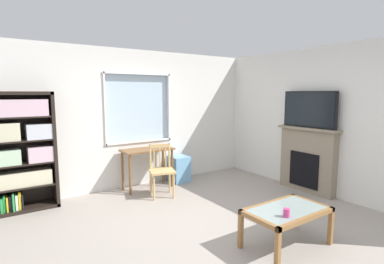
% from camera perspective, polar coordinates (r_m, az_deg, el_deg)
% --- Properties ---
extents(ground, '(6.03, 5.83, 0.02)m').
position_cam_1_polar(ground, '(4.15, 3.69, -18.27)').
color(ground, '#9E9389').
extents(wall_back_with_window, '(5.03, 0.15, 2.60)m').
position_cam_1_polar(wall_back_with_window, '(5.86, -10.85, 2.26)').
color(wall_back_with_window, silver).
rests_on(wall_back_with_window, ground).
extents(wall_right, '(0.12, 5.03, 2.60)m').
position_cam_1_polar(wall_right, '(5.72, 24.68, 1.84)').
color(wall_right, silver).
rests_on(wall_right, ground).
extents(bookshelf, '(0.90, 0.38, 1.81)m').
position_cam_1_polar(bookshelf, '(5.20, -29.66, -2.63)').
color(bookshelf, black).
rests_on(bookshelf, ground).
extents(desk_under_window, '(0.95, 0.45, 0.76)m').
position_cam_1_polar(desk_under_window, '(5.67, -8.50, -4.47)').
color(desk_under_window, brown).
rests_on(desk_under_window, ground).
extents(wooden_chair, '(0.52, 0.51, 0.90)m').
position_cam_1_polar(wooden_chair, '(5.27, -5.86, -7.19)').
color(wooden_chair, tan).
rests_on(wooden_chair, ground).
extents(plastic_drawer_unit, '(0.35, 0.40, 0.52)m').
position_cam_1_polar(plastic_drawer_unit, '(6.13, -2.57, -7.03)').
color(plastic_drawer_unit, '#72ADDB').
rests_on(plastic_drawer_unit, ground).
extents(fireplace, '(0.26, 1.16, 1.18)m').
position_cam_1_polar(fireplace, '(5.84, 21.15, -4.91)').
color(fireplace, gray).
rests_on(fireplace, ground).
extents(tv, '(0.06, 1.04, 0.65)m').
position_cam_1_polar(tv, '(5.71, 21.47, 4.03)').
color(tv, black).
rests_on(tv, fireplace).
extents(coffee_table, '(0.99, 0.59, 0.46)m').
position_cam_1_polar(coffee_table, '(3.77, 17.64, -14.74)').
color(coffee_table, '#8C9E99').
rests_on(coffee_table, ground).
extents(sippy_cup, '(0.07, 0.07, 0.09)m').
position_cam_1_polar(sippy_cup, '(3.51, 17.57, -14.46)').
color(sippy_cup, '#DB3D84').
rests_on(sippy_cup, coffee_table).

